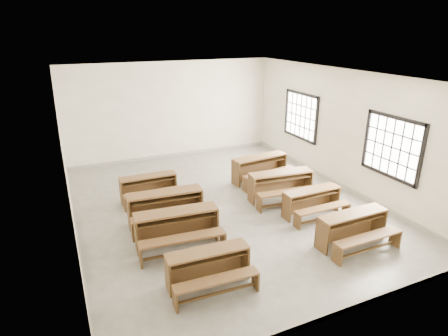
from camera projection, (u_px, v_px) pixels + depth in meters
name	position (u px, v px, depth m)	size (l,w,h in m)	color
room	(228.00, 121.00, 8.69)	(8.50, 8.50, 3.20)	gray
desk_set_0	(209.00, 265.00, 6.39)	(1.47, 0.82, 0.65)	brown
desk_set_1	(177.00, 226.00, 7.54)	(1.75, 1.01, 0.75)	brown
desk_set_2	(166.00, 205.00, 8.41)	(1.74, 0.99, 0.75)	brown
desk_set_3	(149.00, 186.00, 9.61)	(1.44, 0.75, 0.65)	brown
desk_set_4	(353.00, 227.00, 7.59)	(1.54, 0.81, 0.69)	brown
desk_set_5	(312.00, 200.00, 8.80)	(1.44, 0.76, 0.64)	brown
desk_set_6	(282.00, 184.00, 9.58)	(1.74, 1.03, 0.75)	brown
desk_set_7	(261.00, 167.00, 10.76)	(1.73, 1.02, 0.74)	brown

